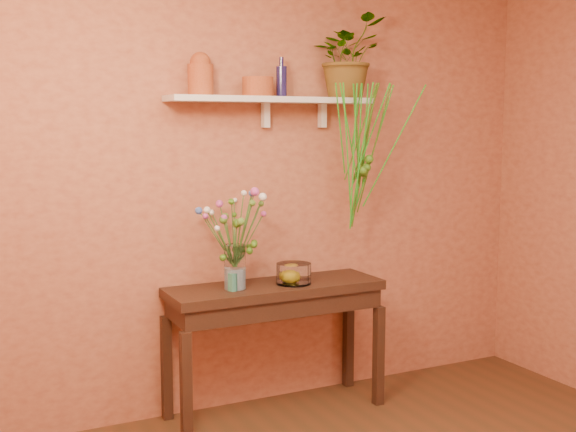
{
  "coord_description": "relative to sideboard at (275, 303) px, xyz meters",
  "views": [
    {
      "loc": [
        -1.83,
        -2.15,
        1.77
      ],
      "look_at": [
        0.0,
        1.55,
        1.25
      ],
      "focal_mm": 45.25,
      "sensor_mm": 36.0,
      "label": 1
    }
  ],
  "objects": [
    {
      "name": "room",
      "position": [
        -0.02,
        -1.77,
        0.66
      ],
      "size": [
        4.04,
        4.04,
        2.7
      ],
      "color": "#502E19",
      "rests_on": "ground"
    },
    {
      "name": "sideboard",
      "position": [
        0.0,
        0.0,
        0.0
      ],
      "size": [
        1.33,
        0.43,
        0.81
      ],
      "color": "#3A2216",
      "rests_on": "ground"
    },
    {
      "name": "wall_shelf",
      "position": [
        0.04,
        0.11,
        1.23
      ],
      "size": [
        1.3,
        0.24,
        0.19
      ],
      "color": "white",
      "rests_on": "room"
    },
    {
      "name": "terracotta_jug",
      "position": [
        -0.42,
        0.12,
        1.37
      ],
      "size": [
        0.19,
        0.19,
        0.25
      ],
      "color": "#A74B2C",
      "rests_on": "wall_shelf"
    },
    {
      "name": "terracotta_pot",
      "position": [
        -0.07,
        0.08,
        1.3
      ],
      "size": [
        0.21,
        0.21,
        0.11
      ],
      "primitive_type": "cylinder",
      "rotation": [
        0.0,
        0.0,
        0.13
      ],
      "color": "#A74B2C",
      "rests_on": "wall_shelf"
    },
    {
      "name": "blue_bottle",
      "position": [
        0.1,
        0.11,
        1.35
      ],
      "size": [
        0.07,
        0.07,
        0.24
      ],
      "color": "#1D1646",
      "rests_on": "wall_shelf"
    },
    {
      "name": "spider_plant",
      "position": [
        0.56,
        0.12,
        1.5
      ],
      "size": [
        0.58,
        0.54,
        0.51
      ],
      "primitive_type": "imported",
      "rotation": [
        0.0,
        0.0,
        0.37
      ],
      "color": "#3B6E17",
      "rests_on": "wall_shelf"
    },
    {
      "name": "plant_fronds",
      "position": [
        0.59,
        -0.06,
        0.9
      ],
      "size": [
        0.62,
        0.34,
        0.91
      ],
      "color": "#3B6E17",
      "rests_on": "wall_shelf"
    },
    {
      "name": "glass_vase",
      "position": [
        -0.27,
        -0.02,
        0.23
      ],
      "size": [
        0.13,
        0.13,
        0.26
      ],
      "color": "white",
      "rests_on": "sideboard"
    },
    {
      "name": "bouquet",
      "position": [
        -0.26,
        -0.02,
        0.52
      ],
      "size": [
        0.41,
        0.44,
        0.47
      ],
      "color": "#386B28",
      "rests_on": "glass_vase"
    },
    {
      "name": "glass_bowl",
      "position": [
        0.1,
        -0.05,
        0.18
      ],
      "size": [
        0.21,
        0.21,
        0.13
      ],
      "color": "white",
      "rests_on": "sideboard"
    },
    {
      "name": "lemon",
      "position": [
        0.1,
        -0.03,
        0.17
      ],
      "size": [
        0.09,
        0.09,
        0.09
      ],
      "primitive_type": "sphere",
      "color": "yellow",
      "rests_on": "glass_bowl"
    },
    {
      "name": "carton",
      "position": [
        -0.3,
        -0.06,
        0.17
      ],
      "size": [
        0.06,
        0.05,
        0.11
      ],
      "primitive_type": "cube",
      "rotation": [
        0.0,
        0.0,
        0.34
      ],
      "color": "teal",
      "rests_on": "sideboard"
    }
  ]
}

